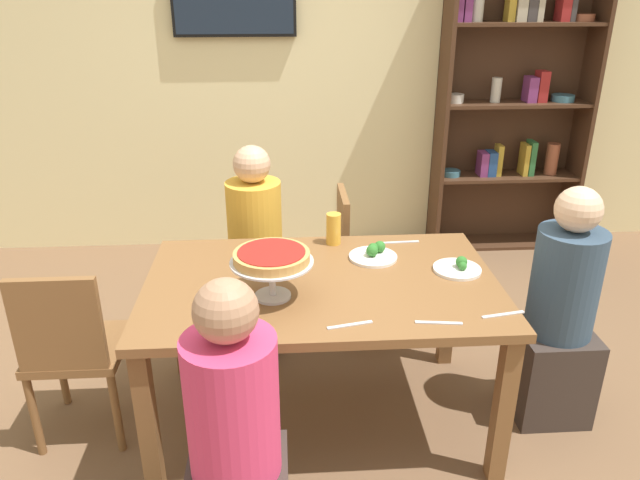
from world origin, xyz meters
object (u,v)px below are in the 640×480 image
object	(u,v)px
dining_table	(321,299)
cutlery_knife_near	(350,325)
water_glass_clear_near	(267,258)
cutlery_fork_near	(503,315)
cutlery_knife_far	(401,242)
chair_head_west	(73,346)
deep_dish_pizza_stand	(272,260)
diner_far_left	(256,260)
beer_glass_amber_tall	(334,229)
diner_near_left	(236,457)
chair_far_right	(361,256)
cutlery_spare_fork	(439,323)
diner_head_east	(558,323)
bookshelf	(514,98)
salad_plate_near_diner	(458,268)
cutlery_fork_far	(277,249)
salad_plate_far_diner	(374,254)

from	to	relation	value
dining_table	cutlery_knife_near	size ratio (longest dim) A/B	8.53
water_glass_clear_near	cutlery_fork_near	xyz separation A→B (m)	(0.93, -0.48, -0.04)
water_glass_clear_near	cutlery_knife_far	xyz separation A→B (m)	(0.66, 0.24, -0.04)
chair_head_west	cutlery_fork_near	bearing A→B (deg)	-9.01
deep_dish_pizza_stand	water_glass_clear_near	world-z (taller)	deep_dish_pizza_stand
diner_far_left	cutlery_knife_near	world-z (taller)	diner_far_left
dining_table	beer_glass_amber_tall	size ratio (longest dim) A/B	9.80
diner_near_left	cutlery_knife_near	xyz separation A→B (m)	(0.42, 0.39, 0.25)
chair_far_right	cutlery_fork_near	xyz separation A→B (m)	(0.41, -1.11, 0.26)
beer_glass_amber_tall	cutlery_spare_fork	size ratio (longest dim) A/B	0.87
diner_head_east	cutlery_fork_near	xyz separation A→B (m)	(-0.40, -0.32, 0.25)
chair_far_right	cutlery_knife_near	distance (m)	1.20
dining_table	bookshelf	xyz separation A→B (m)	(1.55, 2.02, 0.49)
chair_far_right	cutlery_spare_fork	distance (m)	1.19
bookshelf	deep_dish_pizza_stand	distance (m)	2.79
chair_far_right	beer_glass_amber_tall	world-z (taller)	beer_glass_amber_tall
dining_table	diner_near_left	world-z (taller)	diner_near_left
salad_plate_near_diner	beer_glass_amber_tall	distance (m)	0.64
diner_near_left	water_glass_clear_near	world-z (taller)	diner_near_left
dining_table	diner_far_left	xyz separation A→B (m)	(-0.32, 0.76, -0.16)
salad_plate_near_diner	water_glass_clear_near	size ratio (longest dim) A/B	2.27
beer_glass_amber_tall	cutlery_knife_near	size ratio (longest dim) A/B	0.87
cutlery_knife_far	cutlery_fork_far	bearing A→B (deg)	1.08
salad_plate_near_diner	salad_plate_far_diner	xyz separation A→B (m)	(-0.36, 0.16, 0.01)
diner_head_east	cutlery_knife_far	distance (m)	0.82
diner_head_east	cutlery_knife_far	world-z (taller)	diner_head_east
diner_near_left	chair_head_west	xyz separation A→B (m)	(-0.75, 0.71, -0.01)
diner_head_east	chair_far_right	size ratio (longest dim) A/B	1.32
salad_plate_near_diner	cutlery_fork_far	bearing A→B (deg)	160.71
diner_near_left	cutlery_knife_far	size ratio (longest dim) A/B	6.39
diner_far_left	diner_head_east	distance (m)	1.61
diner_near_left	deep_dish_pizza_stand	world-z (taller)	diner_near_left
diner_far_left	chair_head_west	xyz separation A→B (m)	(-0.77, -0.81, -0.01)
water_glass_clear_near	cutlery_spare_fork	size ratio (longest dim) A/B	0.53
diner_near_left	beer_glass_amber_tall	xyz separation A→B (m)	(0.42, 1.17, 0.33)
bookshelf	water_glass_clear_near	world-z (taller)	bookshelf
chair_head_west	cutlery_knife_near	size ratio (longest dim) A/B	4.83
bookshelf	cutlery_spare_fork	size ratio (longest dim) A/B	12.29
chair_head_west	chair_far_right	distance (m)	1.60
water_glass_clear_near	diner_near_left	bearing A→B (deg)	-96.25
salad_plate_far_diner	cutlery_spare_fork	xyz separation A→B (m)	(0.16, -0.60, -0.02)
diner_far_left	cutlery_fork_far	bearing A→B (deg)	16.98
chair_far_right	salad_plate_far_diner	xyz separation A→B (m)	(-0.02, -0.56, 0.27)
water_glass_clear_near	cutlery_fork_far	size ratio (longest dim) A/B	0.53
beer_glass_amber_tall	cutlery_fork_far	distance (m)	0.29
dining_table	chair_far_right	size ratio (longest dim) A/B	1.76
dining_table	diner_head_east	bearing A→B (deg)	-0.78
salad_plate_far_diner	cutlery_knife_near	size ratio (longest dim) A/B	1.26
diner_far_left	cutlery_knife_far	bearing A→B (deg)	63.40
beer_glass_amber_tall	cutlery_spare_fork	xyz separation A→B (m)	(0.34, -0.78, -0.08)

